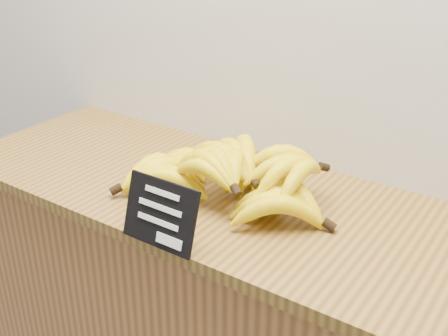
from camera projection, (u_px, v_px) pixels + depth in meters
The scene contains 3 objects.
counter_top at pixel (236, 200), 1.33m from camera, with size 1.53×0.54×0.03m, color olive.
chalkboard_sign at pixel (160, 214), 1.11m from camera, with size 0.17×0.01×0.14m, color black.
banana_pile at pixel (227, 175), 1.29m from camera, with size 0.55×0.36×0.13m.
Camera 1 is at (0.53, 1.77, 1.56)m, focal length 45.00 mm.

